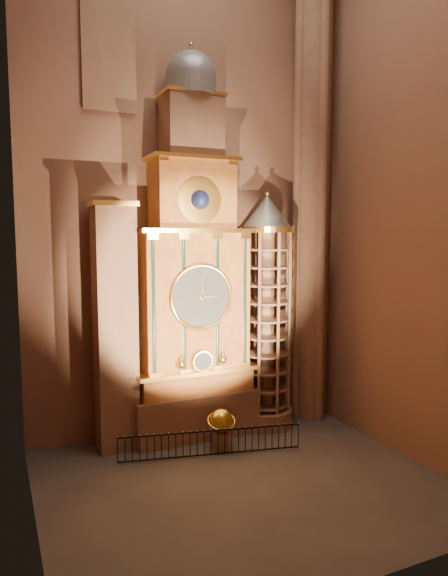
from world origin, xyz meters
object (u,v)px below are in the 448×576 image
portrait_tower (115,326)px  celestial_globe (221,425)px  stair_turret (266,314)px  astronomical_clock (193,286)px  iron_railing (211,443)px

portrait_tower → celestial_globe: portrait_tower is taller
stair_turret → portrait_tower: bearing=177.7°
astronomical_clock → portrait_tower: astronomical_clock is taller
celestial_globe → iron_railing: celestial_globe is taller
celestial_globe → iron_railing: bearing=-145.3°
stair_turret → iron_railing: (-3.68, -2.16, -4.71)m
astronomical_clock → iron_railing: bearing=-94.3°
astronomical_clock → celestial_globe: bearing=-76.5°
stair_turret → celestial_globe: bearing=-150.5°
stair_turret → celestial_globe: size_ratio=6.31×
portrait_tower → stair_turret: (6.90, -0.28, 0.12)m
astronomical_clock → stair_turret: size_ratio=1.55×
portrait_tower → celestial_globe: bearing=-27.2°
stair_turret → iron_railing: 6.36m
portrait_tower → iron_railing: size_ratio=1.42×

